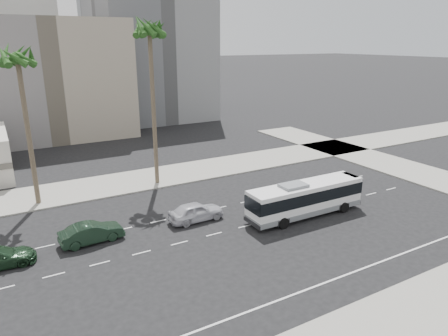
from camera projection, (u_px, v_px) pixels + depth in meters
ground at (275, 219)px, 35.18m from camera, size 700.00×700.00×0.00m
sidewalk_north at (197, 170)px, 48.01m from camera, size 120.00×7.00×0.15m
sidewalk_south at (443, 320)px, 22.31m from camera, size 120.00×7.00×0.15m
cross_block_east at (433, 178)px, 45.53m from camera, size 7.00×60.00×0.15m
midrise_beige_west at (46, 79)px, 64.13m from camera, size 24.00×18.00×18.00m
midrise_gray_center at (150, 50)px, 78.16m from camera, size 20.00×20.00×26.00m
highrise_right at (104, 4)px, 236.56m from camera, size 26.00×26.00×70.00m
highrise_far at (131, 17)px, 274.72m from camera, size 22.00×22.00×60.00m
city_bus at (306, 198)px, 35.36m from camera, size 11.10×2.72×3.18m
car_a at (196, 212)px, 34.63m from camera, size 2.01×4.83×1.64m
car_b at (92, 233)px, 30.90m from camera, size 1.91×4.82×1.56m
palm_near at (150, 34)px, 39.18m from camera, size 5.06×5.06×17.02m
palm_mid at (18, 62)px, 34.41m from camera, size 4.69×4.69×14.52m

